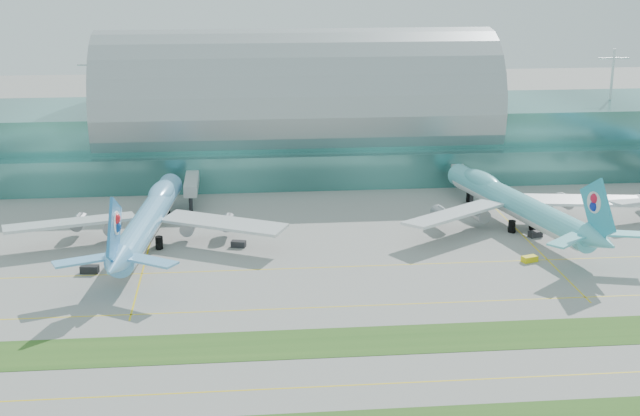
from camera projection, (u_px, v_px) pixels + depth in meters
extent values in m
plane|color=gray|center=(351.00, 347.00, 154.85)|extent=(700.00, 700.00, 0.00)
cube|color=#3D7A75|center=(296.00, 137.00, 276.06)|extent=(340.00, 42.00, 20.00)
cube|color=#3D7A75|center=(303.00, 171.00, 254.58)|extent=(340.00, 8.00, 10.00)
ellipsoid|color=#9EA5A8|center=(296.00, 105.00, 273.22)|extent=(340.00, 46.20, 16.17)
cylinder|color=white|center=(296.00, 79.00, 270.95)|extent=(0.80, 0.80, 16.00)
cube|color=#B2B7B7|center=(192.00, 182.00, 241.04)|extent=(3.50, 22.00, 3.00)
cylinder|color=black|center=(191.00, 205.00, 232.50)|extent=(1.00, 1.00, 4.00)
cube|color=#B2B7B7|center=(463.00, 175.00, 248.05)|extent=(3.50, 22.00, 3.00)
cylinder|color=black|center=(472.00, 197.00, 239.51)|extent=(1.00, 1.00, 4.00)
cube|color=#2D591E|center=(349.00, 342.00, 156.75)|extent=(420.00, 12.00, 0.08)
cube|color=yellow|center=(362.00, 385.00, 141.49)|extent=(420.00, 0.35, 0.01)
cube|color=yellow|center=(339.00, 307.00, 172.02)|extent=(420.00, 0.35, 0.01)
cube|color=yellow|center=(327.00, 267.00, 193.02)|extent=(420.00, 0.35, 0.01)
cylinder|color=#6CB8EE|center=(149.00, 219.00, 206.85)|extent=(12.54, 61.57, 6.13)
ellipsoid|color=#6CB8EE|center=(161.00, 192.00, 222.82)|extent=(7.75, 19.13, 4.37)
cone|color=#6CB8EE|center=(172.00, 182.00, 238.50)|extent=(6.61, 5.56, 6.13)
cone|color=#6CB8EE|center=(114.00, 265.00, 173.36)|extent=(6.72, 9.46, 5.82)
cube|color=silver|center=(70.00, 223.00, 205.20)|extent=(30.55, 15.31, 1.21)
cylinder|color=gray|center=(96.00, 224.00, 210.88)|extent=(3.91, 5.76, 3.36)
cube|color=silver|center=(224.00, 223.00, 204.94)|extent=(29.66, 20.50, 1.21)
cylinder|color=gray|center=(208.00, 225.00, 210.68)|extent=(3.91, 5.76, 3.36)
cube|color=#2975B9|center=(114.00, 232.00, 173.48)|extent=(1.96, 12.98, 14.25)
cylinder|color=white|center=(115.00, 223.00, 174.01)|extent=(1.38, 4.81, 4.74)
cylinder|color=black|center=(167.00, 209.00, 230.47)|extent=(1.78, 1.78, 2.96)
cylinder|color=black|center=(133.00, 243.00, 204.38)|extent=(1.78, 1.78, 2.96)
cylinder|color=black|center=(159.00, 243.00, 204.33)|extent=(1.78, 1.78, 2.96)
cylinder|color=#5CC1CC|center=(515.00, 203.00, 219.38)|extent=(20.01, 60.60, 6.08)
ellipsoid|color=#5CC1CC|center=(482.00, 180.00, 234.35)|extent=(9.91, 19.33, 4.34)
cone|color=#5CC1CC|center=(454.00, 172.00, 249.09)|extent=(7.06, 6.18, 6.08)
cone|color=#5CC1CC|center=(601.00, 241.00, 187.90)|extent=(7.67, 9.93, 5.78)
cube|color=white|center=(454.00, 214.00, 212.20)|extent=(28.28, 23.07, 1.20)
cylinder|color=gray|center=(460.00, 214.00, 218.97)|extent=(4.50, 6.02, 3.34)
cube|color=white|center=(581.00, 200.00, 223.22)|extent=(30.22, 11.72, 1.20)
cylinder|color=gray|center=(553.00, 204.00, 227.23)|extent=(4.50, 6.02, 3.34)
cube|color=#2A9DBA|center=(598.00, 210.00, 187.92)|extent=(3.56, 12.68, 14.15)
cylinder|color=silver|center=(595.00, 202.00, 188.39)|extent=(1.95, 4.79, 4.71)
cylinder|color=black|center=(470.00, 197.00, 241.62)|extent=(1.77, 1.77, 2.94)
cylinder|color=black|center=(512.00, 226.00, 216.18)|extent=(1.77, 1.77, 2.94)
cylinder|color=black|center=(533.00, 224.00, 218.02)|extent=(1.77, 1.77, 2.94)
cube|color=black|center=(90.00, 269.00, 189.43)|extent=(4.01, 2.33, 1.65)
cube|color=black|center=(239.00, 244.00, 205.86)|extent=(3.69, 2.62, 1.45)
cube|color=yellow|center=(530.00, 259.00, 196.26)|extent=(3.82, 2.81, 1.31)
cube|color=black|center=(535.00, 234.00, 212.83)|extent=(3.56, 2.63, 1.45)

